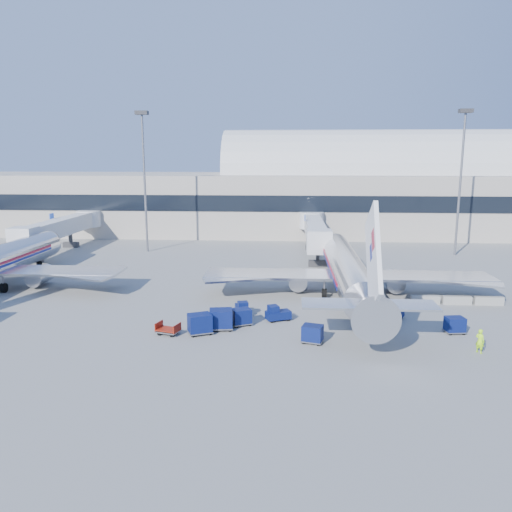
# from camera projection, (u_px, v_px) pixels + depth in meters

# --- Properties ---
(ground) EXTENTS (260.00, 260.00, 0.00)m
(ground) POSITION_uv_depth(u_px,v_px,m) (256.00, 306.00, 52.33)
(ground) COLOR gray
(ground) RESTS_ON ground
(terminal) EXTENTS (170.00, 28.15, 21.00)m
(terminal) POSITION_uv_depth(u_px,v_px,m) (209.00, 195.00, 106.54)
(terminal) COLOR #B2AA9E
(terminal) RESTS_ON ground
(airliner_main) EXTENTS (32.00, 37.26, 12.07)m
(airliner_main) POSITION_uv_depth(u_px,v_px,m) (348.00, 271.00, 55.54)
(airliner_main) COLOR silver
(airliner_main) RESTS_ON ground
(jetbridge_near) EXTENTS (4.40, 27.50, 6.25)m
(jetbridge_near) POSITION_uv_depth(u_px,v_px,m) (314.00, 229.00, 81.26)
(jetbridge_near) COLOR silver
(jetbridge_near) RESTS_ON ground
(jetbridge_mid) EXTENTS (4.40, 27.50, 6.25)m
(jetbridge_mid) POSITION_uv_depth(u_px,v_px,m) (64.00, 227.00, 83.93)
(jetbridge_mid) COLOR silver
(jetbridge_mid) RESTS_ON ground
(mast_west) EXTENTS (2.00, 1.20, 22.60)m
(mast_west) POSITION_uv_depth(u_px,v_px,m) (144.00, 161.00, 80.12)
(mast_west) COLOR slate
(mast_west) RESTS_ON ground
(mast_east) EXTENTS (2.00, 1.20, 22.60)m
(mast_east) POSITION_uv_depth(u_px,v_px,m) (462.00, 161.00, 76.95)
(mast_east) COLOR slate
(mast_east) RESTS_ON ground
(barrier_near) EXTENTS (3.00, 0.55, 0.90)m
(barrier_near) POSITION_uv_depth(u_px,v_px,m) (425.00, 300.00, 53.06)
(barrier_near) COLOR #9E9E96
(barrier_near) RESTS_ON ground
(barrier_mid) EXTENTS (3.00, 0.55, 0.90)m
(barrier_mid) POSITION_uv_depth(u_px,v_px,m) (457.00, 300.00, 52.85)
(barrier_mid) COLOR #9E9E96
(barrier_mid) RESTS_ON ground
(barrier_far) EXTENTS (3.00, 0.55, 0.90)m
(barrier_far) POSITION_uv_depth(u_px,v_px,m) (489.00, 301.00, 52.64)
(barrier_far) COLOR #9E9E96
(barrier_far) RESTS_ON ground
(tug_lead) EXTENTS (2.60, 1.98, 1.52)m
(tug_lead) POSITION_uv_depth(u_px,v_px,m) (277.00, 314.00, 47.55)
(tug_lead) COLOR #0A154B
(tug_lead) RESTS_ON ground
(tug_right) EXTENTS (2.70, 2.24, 1.58)m
(tug_right) POSITION_uv_depth(u_px,v_px,m) (390.00, 310.00, 48.57)
(tug_right) COLOR #0A154B
(tug_right) RESTS_ON ground
(tug_left) EXTENTS (1.65, 2.46, 1.47)m
(tug_left) POSITION_uv_depth(u_px,v_px,m) (242.00, 308.00, 49.23)
(tug_left) COLOR #0A154B
(tug_left) RESTS_ON ground
(cart_train_a) EXTENTS (2.18, 1.98, 1.57)m
(cart_train_a) POSITION_uv_depth(u_px,v_px,m) (241.00, 316.00, 46.21)
(cart_train_a) COLOR #0A154B
(cart_train_a) RESTS_ON ground
(cart_train_b) EXTENTS (2.34, 1.91, 1.88)m
(cart_train_b) POSITION_uv_depth(u_px,v_px,m) (221.00, 319.00, 44.96)
(cart_train_b) COLOR #0A154B
(cart_train_b) RESTS_ON ground
(cart_train_c) EXTENTS (2.51, 2.27, 1.81)m
(cart_train_c) POSITION_uv_depth(u_px,v_px,m) (200.00, 324.00, 43.84)
(cart_train_c) COLOR #0A154B
(cart_train_c) RESTS_ON ground
(cart_solo_near) EXTENTS (2.04, 1.77, 1.53)m
(cart_solo_near) POSITION_uv_depth(u_px,v_px,m) (313.00, 334.00, 41.77)
(cart_solo_near) COLOR #0A154B
(cart_solo_near) RESTS_ON ground
(cart_solo_far) EXTENTS (1.83, 1.50, 1.46)m
(cart_solo_far) POSITION_uv_depth(u_px,v_px,m) (455.00, 325.00, 44.09)
(cart_solo_far) COLOR #0A154B
(cart_solo_far) RESTS_ON ground
(cart_open_red) EXTENTS (2.25, 1.87, 0.52)m
(cart_open_red) POSITION_uv_depth(u_px,v_px,m) (168.00, 330.00, 43.84)
(cart_open_red) COLOR slate
(cart_open_red) RESTS_ON ground
(ramp_worker) EXTENTS (0.83, 0.86, 1.98)m
(ramp_worker) POSITION_uv_depth(u_px,v_px,m) (480.00, 341.00, 39.60)
(ramp_worker) COLOR #A0EB18
(ramp_worker) RESTS_ON ground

